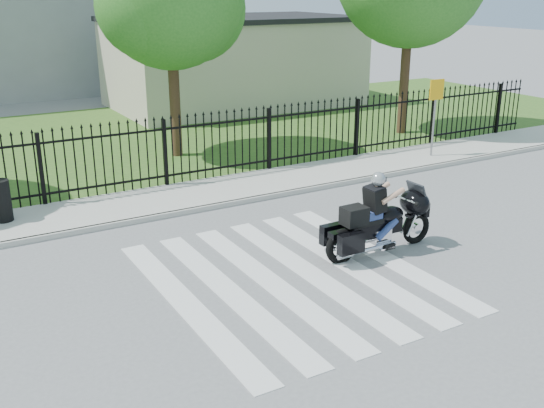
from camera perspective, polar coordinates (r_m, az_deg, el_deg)
ground at (r=11.40m, az=1.65°, el=-6.58°), size 120.00×120.00×0.00m
crosswalk at (r=11.40m, az=1.65°, el=-6.55°), size 5.00×5.50×0.01m
sidewalk at (r=15.55m, az=-8.06°, el=0.59°), size 40.00×2.00×0.12m
curb at (r=14.67m, az=-6.57°, el=-0.47°), size 40.00×0.12×0.12m
grass_strip at (r=21.99m, az=-15.06°, el=5.45°), size 40.00×12.00×0.02m
iron_fence at (r=16.21m, az=-9.55°, el=4.39°), size 26.00×0.04×1.80m
building_low at (r=27.86m, az=-3.45°, el=12.45°), size 10.00×6.00×3.50m
building_low_roof at (r=27.71m, az=-3.52°, el=16.25°), size 10.20×6.20×0.20m
motorcycle_rider at (r=12.31m, az=9.49°, el=-1.40°), size 2.53×0.75×1.67m
traffic_sign at (r=19.25m, az=14.45°, el=8.88°), size 0.49×0.08×2.25m
litter_bin at (r=14.73m, az=-23.09°, el=0.27°), size 0.45×0.45×0.91m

